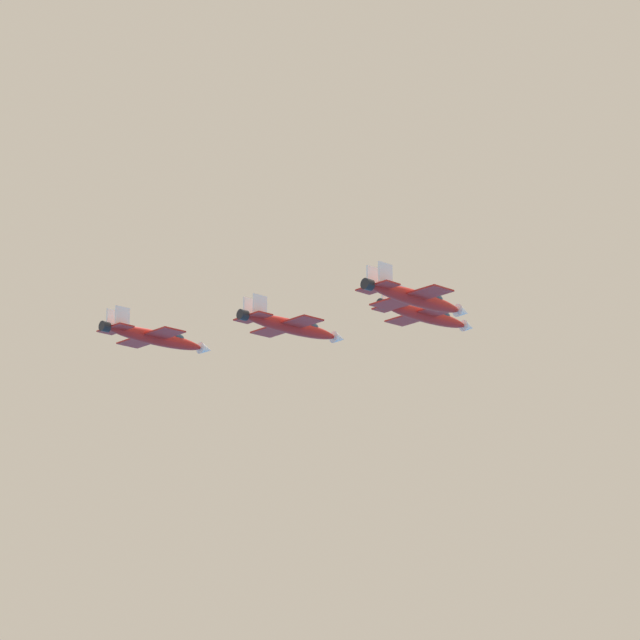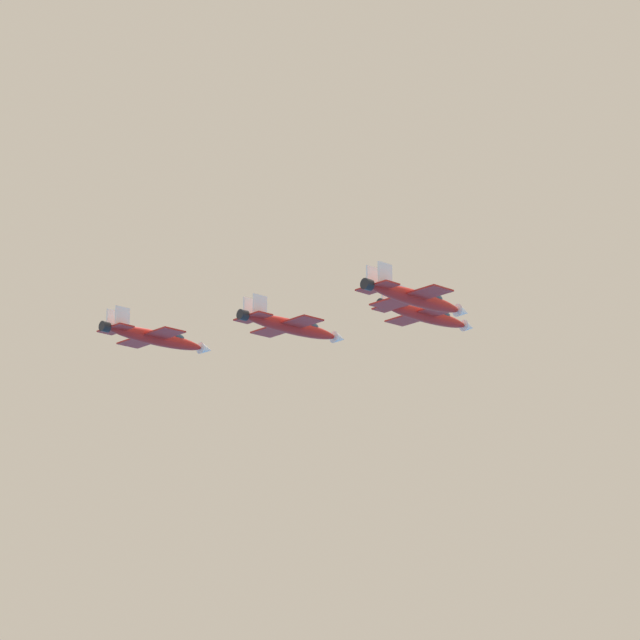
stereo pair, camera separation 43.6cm
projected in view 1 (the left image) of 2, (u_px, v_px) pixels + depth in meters
name	position (u px, v px, depth m)	size (l,w,h in m)	color
jet_lead	(426.00, 315.00, 202.48)	(17.96, 11.60, 3.87)	red
jet_left_wingman	(291.00, 326.00, 201.60)	(18.54, 11.97, 3.99)	red
jet_right_wingman	(416.00, 298.00, 184.04)	(18.39, 11.83, 3.95)	red
jet_left_outer	(156.00, 337.00, 200.72)	(18.20, 11.71, 3.91)	red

